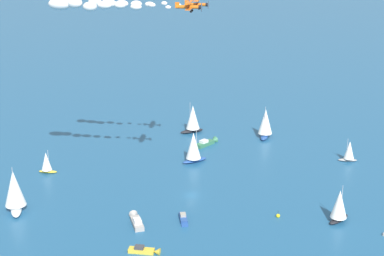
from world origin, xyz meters
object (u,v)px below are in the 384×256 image
at_px(sailboat_near_centre, 46,162).
at_px(sailboat_ahead, 14,190).
at_px(sailboat_far_port, 265,123).
at_px(motorboat_outer_ring_e, 207,143).
at_px(sailboat_trailing, 193,119).
at_px(biplane_lead, 198,4).
at_px(sailboat_far_stbd, 194,147).
at_px(sailboat_inshore, 349,151).
at_px(sailboat_mid_cluster, 339,206).
at_px(motorboat_outer_ring_c, 146,251).
at_px(marker_buoy, 278,216).
at_px(motorboat_outer_ring_b, 136,221).
at_px(biplane_wingman, 190,6).
at_px(motorboat_offshore, 184,219).

xyz_separation_m(sailboat_near_centre, sailboat_ahead, (22.50, 16.25, 2.62)).
bearing_deg(sailboat_far_port, motorboat_outer_ring_e, -29.71).
relative_size(sailboat_trailing, biplane_lead, 1.77).
height_order(sailboat_far_stbd, sailboat_inshore, sailboat_far_stbd).
bearing_deg(sailboat_mid_cluster, motorboat_outer_ring_e, -110.93).
height_order(sailboat_near_centre, sailboat_mid_cluster, sailboat_mid_cluster).
bearing_deg(motorboat_outer_ring_c, marker_buoy, 158.88).
height_order(sailboat_inshore, marker_buoy, sailboat_inshore).
distance_m(sailboat_near_centre, sailboat_far_stbd, 48.53).
distance_m(sailboat_far_stbd, motorboat_outer_ring_b, 47.29).
height_order(sailboat_far_stbd, marker_buoy, sailboat_far_stbd).
bearing_deg(marker_buoy, motorboat_outer_ring_c, -21.12).
bearing_deg(sailboat_far_port, biplane_lead, 9.03).
xyz_separation_m(sailboat_mid_cluster, motorboat_outer_ring_b, (35.82, -40.84, -3.95)).
relative_size(sailboat_far_stbd, sailboat_trailing, 0.97).
relative_size(sailboat_near_centre, biplane_wingman, 1.13).
bearing_deg(sailboat_far_stbd, sailboat_near_centre, -38.76).
relative_size(motorboat_offshore, biplane_wingman, 0.94).
xyz_separation_m(sailboat_near_centre, biplane_lead, (-25.09, 42.46, 51.31)).
height_order(sailboat_near_centre, sailboat_far_stbd, sailboat_far_stbd).
distance_m(sailboat_inshore, motorboat_outer_ring_c, 88.81).
height_order(sailboat_near_centre, biplane_lead, biplane_lead).
xyz_separation_m(sailboat_trailing, biplane_wingman, (52.59, 43.32, 50.74)).
height_order(sailboat_trailing, motorboat_outer_ring_b, sailboat_trailing).
bearing_deg(motorboat_outer_ring_b, sailboat_far_stbd, -158.99).
relative_size(sailboat_far_port, motorboat_offshore, 1.92).
relative_size(motorboat_offshore, biplane_lead, 0.94).
relative_size(sailboat_ahead, motorboat_outer_ring_e, 1.33).
xyz_separation_m(sailboat_far_port, sailboat_ahead, (97.64, -18.26, 0.48)).
bearing_deg(sailboat_inshore, sailboat_mid_cluster, 22.67).
bearing_deg(sailboat_inshore, sailboat_ahead, -29.50).
bearing_deg(sailboat_far_stbd, sailboat_ahead, -13.17).
relative_size(sailboat_far_stbd, motorboat_outer_ring_b, 1.29).
height_order(sailboat_inshore, sailboat_trailing, sailboat_trailing).
bearing_deg(biplane_wingman, biplane_lead, -146.38).
bearing_deg(sailboat_trailing, sailboat_ahead, 4.48).
xyz_separation_m(sailboat_near_centre, sailboat_mid_cluster, (-29.70, 88.07, 1.11)).
height_order(sailboat_inshore, biplane_wingman, biplane_wingman).
height_order(sailboat_far_port, sailboat_mid_cluster, sailboat_far_port).
bearing_deg(motorboat_offshore, marker_buoy, 135.77).
relative_size(sailboat_far_port, marker_buoy, 5.97).
bearing_deg(sailboat_mid_cluster, sailboat_ahead, -53.99).
xyz_separation_m(sailboat_trailing, marker_buoy, (40.42, 64.67, -5.22)).
relative_size(sailboat_ahead, sailboat_mid_cluster, 1.32).
xyz_separation_m(motorboat_outer_ring_b, marker_buoy, (-27.61, 27.07, -0.35)).
xyz_separation_m(sailboat_far_port, biplane_wingman, (65.83, 18.45, 50.64)).
bearing_deg(biplane_lead, motorboat_outer_ring_e, -146.41).
distance_m(sailboat_trailing, sailboat_mid_cluster, 84.79).
xyz_separation_m(sailboat_far_port, motorboat_outer_ring_c, (90.63, 25.51, -5.11)).
bearing_deg(motorboat_outer_ring_e, motorboat_outer_ring_b, 21.88).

